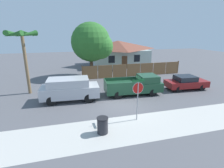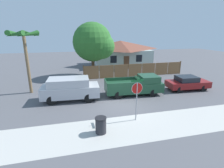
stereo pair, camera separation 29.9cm
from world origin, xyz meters
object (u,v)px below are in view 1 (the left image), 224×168
Objects in this scene: orange_pickup at (135,85)px; trash_bin at (103,125)px; stop_sign at (138,91)px; red_suv at (70,89)px; palm_tree at (23,40)px; house at (118,52)px; parked_sedan at (186,82)px; oak_tree at (93,43)px.

trash_bin is at bearing -123.77° from orange_pickup.
stop_sign is 3.12m from trash_bin.
red_suv is at bearing 105.75° from trash_bin.
trash_bin is at bearing -58.18° from palm_tree.
orange_pickup is (-2.83, -14.82, -1.30)m from house.
parked_sedan reaches higher than trash_bin.
stop_sign reaches higher than trash_bin.
stop_sign is (-7.33, -4.71, 1.28)m from parked_sedan.
house is 1.46× the size of oak_tree.
parked_sedan is (11.48, 0.00, -0.32)m from red_suv.
parked_sedan is at bearing -10.51° from palm_tree.
red_suv is at bearing -37.44° from palm_tree.
oak_tree is at bearing 112.29° from orange_pickup.
orange_pickup reaches higher than trash_bin.
house is 20.05m from stop_sign.
red_suv is 4.99× the size of trash_bin.
oak_tree reaches higher than palm_tree.
oak_tree reaches higher than stop_sign.
house is 17.51m from palm_tree.
oak_tree is 12.72m from stop_sign.
parked_sedan is (15.16, -2.81, -4.26)m from palm_tree.
palm_tree is at bearing 173.10° from parked_sedan.
house is 21.78m from trash_bin.
orange_pickup is at bearing 3.46° from red_suv.
stop_sign is at bearing -86.14° from oak_tree.
palm_tree reaches higher than stop_sign.
orange_pickup is 5.54m from parked_sedan.
orange_pickup is at bearing -71.32° from oak_tree.
trash_bin is (-2.55, -0.99, -1.50)m from stop_sign.
stop_sign is (-4.63, -19.51, -0.16)m from house.
stop_sign is at bearing -43.86° from palm_tree.
parked_sedan is 11.40m from trash_bin.
oak_tree is 1.28× the size of orange_pickup.
house is 15.14m from orange_pickup.
orange_pickup is 5.15m from stop_sign.
trash_bin is (-9.88, -5.69, -0.22)m from parked_sedan.
red_suv reaches higher than orange_pickup.
red_suv is at bearing -120.67° from house.
stop_sign reaches higher than orange_pickup.
orange_pickup is at bearing 52.62° from trash_bin.
red_suv is 5.94m from trash_bin.
parked_sedan is (5.54, 0.02, -0.14)m from orange_pickup.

